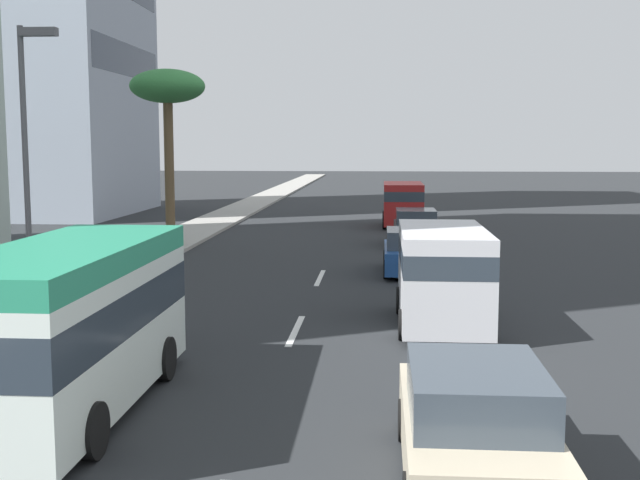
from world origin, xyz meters
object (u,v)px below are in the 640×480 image
(minibus_second, at_px, (69,321))
(van_fourth, at_px, (442,271))
(car_third, at_px, (474,426))
(van_fifth, at_px, (403,202))
(pedestrian_near_lamp, at_px, (0,281))
(car_lead, at_px, (415,228))
(palm_tree, at_px, (168,92))
(car_sixth, at_px, (411,252))
(street_lamp, at_px, (29,143))

(minibus_second, xyz_separation_m, van_fourth, (6.95, -6.74, -0.17))
(car_third, distance_m, van_fourth, 9.29)
(van_fifth, relative_size, pedestrian_near_lamp, 2.82)
(car_lead, relative_size, minibus_second, 0.62)
(palm_tree, bearing_deg, van_fourth, -143.88)
(car_sixth, bearing_deg, minibus_second, 157.55)
(van_fourth, xyz_separation_m, street_lamp, (-0.90, 10.03, 3.14))
(car_third, relative_size, palm_tree, 0.58)
(car_lead, xyz_separation_m, car_third, (-25.38, 0.26, 0.00))
(car_lead, height_order, minibus_second, minibus_second)
(van_fourth, bearing_deg, palm_tree, 36.12)
(van_fifth, distance_m, street_lamp, 27.20)
(van_fourth, distance_m, van_fifth, 24.33)
(palm_tree, bearing_deg, minibus_second, -169.36)
(van_fifth, xyz_separation_m, palm_tree, (-9.47, 10.49, 5.40))
(van_fifth, distance_m, pedestrian_near_lamp, 27.05)
(street_lamp, bearing_deg, minibus_second, -151.51)
(car_lead, height_order, street_lamp, street_lamp)
(minibus_second, height_order, van_fourth, minibus_second)
(street_lamp, bearing_deg, car_sixth, -46.31)
(car_lead, height_order, van_fourth, van_fourth)
(car_third, relative_size, van_fourth, 0.92)
(car_lead, relative_size, palm_tree, 0.55)
(car_lead, distance_m, palm_tree, 12.46)
(palm_tree, bearing_deg, pedestrian_near_lamp, 178.88)
(car_lead, distance_m, street_lamp, 20.11)
(street_lamp, bearing_deg, van_fifth, -21.00)
(van_fourth, xyz_separation_m, palm_tree, (14.85, 10.84, 5.37))
(car_lead, xyz_separation_m, palm_tree, (-1.26, 10.85, 6.01))
(car_sixth, bearing_deg, palm_tree, 57.48)
(minibus_second, relative_size, street_lamp, 0.94)
(pedestrian_near_lamp, bearing_deg, minibus_second, -97.25)
(van_fifth, xyz_separation_m, pedestrian_near_lamp, (-24.80, 10.79, -0.30))
(car_third, bearing_deg, palm_tree, 23.69)
(palm_tree, bearing_deg, van_fifth, -47.93)
(van_fifth, height_order, pedestrian_near_lamp, van_fifth)
(palm_tree, bearing_deg, car_sixth, -122.52)
(car_sixth, relative_size, pedestrian_near_lamp, 2.48)
(palm_tree, height_order, street_lamp, palm_tree)
(minibus_second, bearing_deg, palm_tree, -169.36)
(van_fourth, relative_size, car_sixth, 1.17)
(car_lead, xyz_separation_m, car_sixth, (-7.88, 0.48, -0.03))
(van_fourth, height_order, street_lamp, street_lamp)
(car_sixth, bearing_deg, car_lead, -3.46)
(car_third, height_order, pedestrian_near_lamp, pedestrian_near_lamp)
(pedestrian_near_lamp, bearing_deg, van_fifth, 25.09)
(car_lead, height_order, car_sixth, car_lead)
(minibus_second, relative_size, van_fourth, 1.39)
(car_lead, xyz_separation_m, minibus_second, (-23.07, 6.75, 0.80))
(car_third, relative_size, car_sixth, 1.07)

